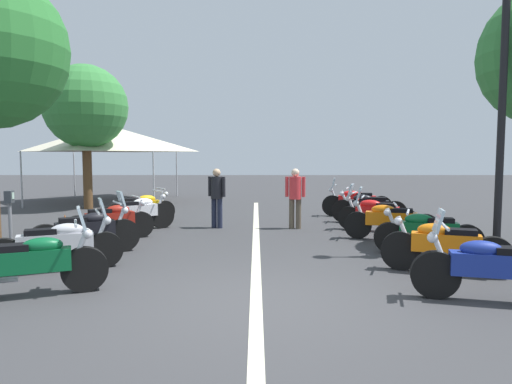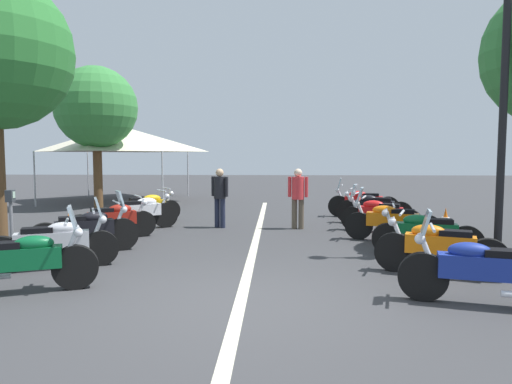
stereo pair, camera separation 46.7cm
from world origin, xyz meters
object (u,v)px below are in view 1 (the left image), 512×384
at_px(motorcycle_right_row_3, 390,220).
at_px(bystander_1, 295,194).
at_px(street_lamp_twin_globe, 504,69).
at_px(motorcycle_left_row_3, 111,221).
at_px(motorcycle_right_row_0, 493,267).
at_px(roadside_tree_1, 86,107).
at_px(motorcycle_right_row_2, 427,232).
at_px(motorcycle_left_row_1, 58,244).
at_px(motorcycle_right_row_4, 376,213).
at_px(parking_meter, 10,213).
at_px(motorcycle_left_row_2, 87,231).
at_px(motorcycle_right_row_5, 368,207).
at_px(traffic_cone_1, 65,228).
at_px(event_tent, 108,138).
at_px(motorcycle_left_row_0, 31,263).
at_px(motorcycle_left_row_4, 137,212).
at_px(motorcycle_right_row_6, 356,202).
at_px(motorcycle_right_row_1, 444,246).
at_px(motorcycle_left_row_5, 141,207).
at_px(traffic_cone_0, 440,219).
at_px(bystander_0, 217,194).

height_order(motorcycle_right_row_3, bystander_1, bystander_1).
bearing_deg(street_lamp_twin_globe, motorcycle_left_row_3, 78.68).
distance_m(motorcycle_right_row_0, roadside_tree_1, 14.33).
relative_size(motorcycle_right_row_2, bystander_1, 1.28).
xyz_separation_m(motorcycle_left_row_1, roadside_tree_1, (8.95, 2.80, 3.19)).
bearing_deg(motorcycle_right_row_0, motorcycle_right_row_4, -75.17).
bearing_deg(motorcycle_right_row_4, parking_meter, 46.28).
bearing_deg(motorcycle_left_row_2, motorcycle_right_row_4, -6.08).
relative_size(motorcycle_left_row_3, motorcycle_right_row_3, 0.88).
xyz_separation_m(motorcycle_right_row_0, motorcycle_right_row_5, (7.03, -0.11, -0.01)).
bearing_deg(motorcycle_right_row_3, motorcycle_right_row_2, 118.95).
relative_size(motorcycle_right_row_3, traffic_cone_1, 3.32).
height_order(motorcycle_right_row_0, bystander_1, bystander_1).
bearing_deg(motorcycle_left_row_1, event_tent, 80.08).
bearing_deg(motorcycle_left_row_2, motorcycle_right_row_5, 2.63).
bearing_deg(motorcycle_right_row_0, event_tent, -40.42).
bearing_deg(motorcycle_left_row_0, motorcycle_right_row_3, 12.36).
height_order(street_lamp_twin_globe, parking_meter, street_lamp_twin_globe).
relative_size(motorcycle_left_row_2, street_lamp_twin_globe, 0.36).
relative_size(motorcycle_left_row_4, motorcycle_right_row_6, 0.80).
xyz_separation_m(motorcycle_right_row_1, motorcycle_right_row_4, (4.22, -0.00, -0.00)).
xyz_separation_m(motorcycle_right_row_4, roadside_tree_1, (4.85, 9.14, 3.19)).
bearing_deg(motorcycle_left_row_1, motorcycle_left_row_5, 66.09).
relative_size(motorcycle_left_row_3, motorcycle_right_row_5, 0.87).
distance_m(motorcycle_right_row_4, bystander_1, 2.12).
height_order(parking_meter, bystander_1, bystander_1).
bearing_deg(motorcycle_right_row_3, traffic_cone_0, -123.94).
xyz_separation_m(motorcycle_left_row_1, bystander_0, (4.59, -2.23, 0.46)).
xyz_separation_m(street_lamp_twin_globe, roadside_tree_1, (7.71, 10.72, 0.10)).
distance_m(motorcycle_right_row_1, motorcycle_right_row_6, 7.00).
height_order(motorcycle_left_row_0, traffic_cone_0, motorcycle_left_row_0).
xyz_separation_m(motorcycle_right_row_6, traffic_cone_0, (-2.74, -1.57, -0.18)).
relative_size(motorcycle_left_row_2, motorcycle_right_row_2, 0.92).
height_order(motorcycle_left_row_3, motorcycle_right_row_5, motorcycle_right_row_5).
bearing_deg(motorcycle_right_row_6, motorcycle_right_row_0, 98.42).
bearing_deg(traffic_cone_0, motorcycle_left_row_5, 80.53).
height_order(motorcycle_right_row_5, motorcycle_right_row_6, motorcycle_right_row_6).
bearing_deg(parking_meter, motorcycle_right_row_0, -26.43).
relative_size(motorcycle_left_row_1, motorcycle_right_row_5, 0.98).
xyz_separation_m(motorcycle_right_row_0, parking_meter, (2.30, 7.52, 0.43)).
bearing_deg(motorcycle_left_row_2, motorcycle_left_row_1, -121.25).
height_order(motorcycle_left_row_2, parking_meter, parking_meter).
xyz_separation_m(motorcycle_left_row_3, motorcycle_right_row_1, (-2.94, -6.36, 0.01)).
bearing_deg(bystander_1, motorcycle_right_row_6, 147.64).
xyz_separation_m(motorcycle_left_row_0, bystander_1, (5.84, -4.08, 0.46)).
bearing_deg(event_tent, motorcycle_left_row_1, -165.96).
distance_m(motorcycle_left_row_3, motorcycle_right_row_0, 7.76).
height_order(motorcycle_left_row_5, motorcycle_right_row_5, motorcycle_right_row_5).
relative_size(motorcycle_right_row_1, parking_meter, 1.52).
bearing_deg(parking_meter, motorcycle_right_row_6, 29.73).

